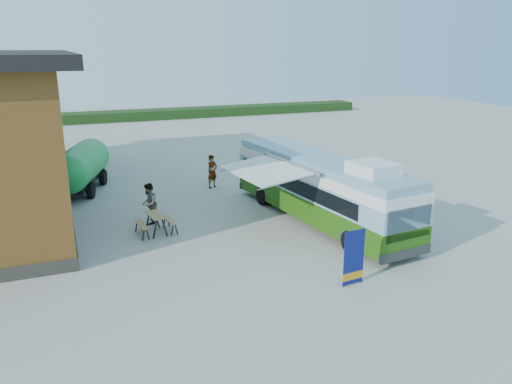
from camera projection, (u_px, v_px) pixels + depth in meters
name	position (u px, v px, depth m)	size (l,w,h in m)	color
ground	(247.00, 245.00, 20.22)	(100.00, 100.00, 0.00)	#BCB7AD
hedge	(194.00, 112.00, 56.79)	(40.00, 3.00, 1.00)	#264419
bus	(319.00, 186.00, 22.55)	(3.66, 11.50, 3.47)	#347213
awning	(269.00, 173.00, 21.34)	(3.04, 4.41, 0.52)	white
banner	(353.00, 262.00, 16.66)	(0.85, 0.25, 1.96)	navy
picnic_table	(156.00, 219.00, 21.29)	(1.65, 1.50, 0.87)	tan
person_a	(212.00, 171.00, 28.16)	(0.69, 0.45, 1.89)	#999999
person_b	(149.00, 204.00, 22.42)	(0.91, 0.71, 1.88)	#999999
slurry_tanker	(81.00, 166.00, 27.29)	(3.49, 6.64, 2.55)	green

